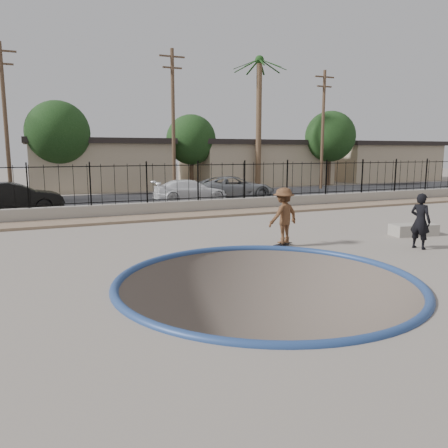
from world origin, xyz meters
TOP-DOWN VIEW (x-y plane):
  - ground at (0.00, 12.00)m, footprint 120.00×120.00m
  - bowl_pit at (0.00, -1.00)m, footprint 6.84×6.84m
  - coping_ring at (0.00, -1.00)m, footprint 7.04×7.04m
  - rock_strip at (0.00, 9.20)m, footprint 42.00×1.60m
  - retaining_wall at (0.00, 10.30)m, footprint 42.00×0.45m
  - fence at (0.00, 10.30)m, footprint 40.00×0.04m
  - street at (0.00, 17.00)m, footprint 90.00×8.00m
  - house_center at (0.00, 26.50)m, footprint 10.60×8.60m
  - house_east at (14.00, 26.50)m, footprint 12.60×8.60m
  - house_east_far at (28.00, 26.50)m, footprint 11.60×8.60m
  - palm_right at (12.00, 22.00)m, footprint 2.30×2.30m
  - utility_pole_left at (-6.00, 19.00)m, footprint 1.70×0.24m
  - utility_pole_mid at (4.00, 19.00)m, footprint 1.70×0.24m
  - utility_pole_right at (16.00, 19.00)m, footprint 1.70×0.24m
  - street_tree_left at (-3.00, 23.00)m, footprint 4.32×4.32m
  - street_tree_mid at (7.00, 24.00)m, footprint 3.96×3.96m
  - street_tree_right at (19.00, 22.00)m, footprint 4.32×4.32m
  - skater at (2.32, 2.13)m, footprint 1.25×0.91m
  - skateboard at (2.32, 2.13)m, footprint 0.77×0.46m
  - videographer at (5.95, 0.13)m, footprint 0.56×0.71m
  - concrete_ledge at (7.50, 1.79)m, footprint 1.70×0.97m
  - car_b at (-5.67, 13.40)m, footprint 4.48×1.77m
  - car_c at (3.64, 14.66)m, footprint 4.48×2.06m
  - car_d at (6.59, 15.00)m, footprint 5.21×2.80m

SIDE VIEW (x-z plane):
  - ground at x=0.00m, z-range -2.20..0.00m
  - bowl_pit at x=0.00m, z-range -0.90..0.90m
  - coping_ring at x=0.00m, z-range -0.10..0.10m
  - street at x=0.00m, z-range 0.00..0.04m
  - skateboard at x=2.32m, z-range 0.02..0.09m
  - rock_strip at x=0.00m, z-range 0.00..0.11m
  - concrete_ledge at x=7.50m, z-range 0.00..0.40m
  - retaining_wall at x=0.00m, z-range 0.00..0.60m
  - car_c at x=3.64m, z-range 0.04..1.31m
  - car_d at x=6.59m, z-range 0.04..1.43m
  - car_b at x=-5.67m, z-range 0.04..1.49m
  - videographer at x=5.95m, z-range 0.00..1.71m
  - skater at x=2.32m, z-range 0.00..1.74m
  - fence at x=0.00m, z-range 0.60..2.40m
  - house_east at x=14.00m, z-range 0.02..3.92m
  - house_east_far at x=28.00m, z-range 0.02..3.92m
  - house_center at x=0.00m, z-range 0.02..3.92m
  - street_tree_mid at x=7.00m, z-range 0.92..6.75m
  - street_tree_left at x=-3.00m, z-range 1.01..7.37m
  - street_tree_right at x=19.00m, z-range 1.01..7.37m
  - utility_pole_left at x=-6.00m, z-range 0.20..9.20m
  - utility_pole_right at x=16.00m, z-range 0.20..9.20m
  - utility_pole_mid at x=4.00m, z-range 0.21..9.71m
  - palm_right at x=12.00m, z-range 2.18..12.48m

